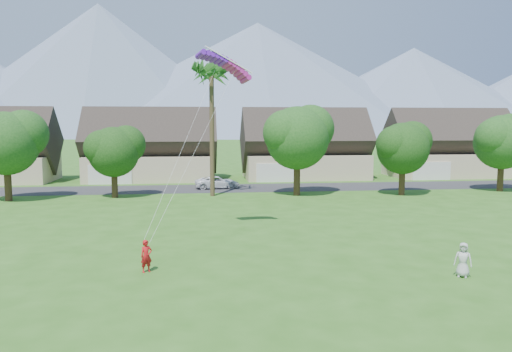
{
  "coord_description": "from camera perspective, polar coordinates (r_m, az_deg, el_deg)",
  "views": [
    {
      "loc": [
        -3.28,
        -18.34,
        6.79
      ],
      "look_at": [
        0.0,
        10.0,
        3.8
      ],
      "focal_mm": 35.0,
      "sensor_mm": 36.0,
      "label": 1
    }
  ],
  "objects": [
    {
      "name": "street",
      "position": [
        52.88,
        -2.99,
        -1.4
      ],
      "size": [
        90.0,
        7.0,
        0.01
      ],
      "primitive_type": "cube",
      "color": "#2D2D30",
      "rests_on": "ground"
    },
    {
      "name": "parafoil_kite",
      "position": [
        30.45,
        -3.53,
        12.78
      ],
      "size": [
        3.6,
        1.44,
        0.5
      ],
      "rotation": [
        0.0,
        0.0,
        0.29
      ],
      "color": "#6A1AC4",
      "rests_on": "ground"
    },
    {
      "name": "tree_row",
      "position": [
        46.34,
        -3.96,
        3.62
      ],
      "size": [
        62.27,
        6.67,
        8.45
      ],
      "color": "#47301C",
      "rests_on": "ground"
    },
    {
      "name": "fan_palm",
      "position": [
        47.12,
        -5.12,
        12.06
      ],
      "size": [
        3.0,
        3.0,
        13.8
      ],
      "color": "#4C3D26",
      "rests_on": "ground"
    },
    {
      "name": "parked_car",
      "position": [
        52.73,
        -4.46,
        -0.73
      ],
      "size": [
        4.86,
        2.65,
        1.29
      ],
      "primitive_type": "imported",
      "rotation": [
        0.0,
        0.0,
        1.68
      ],
      "color": "white",
      "rests_on": "ground"
    },
    {
      "name": "kite_flyer",
      "position": [
        23.68,
        -12.43,
        -8.93
      ],
      "size": [
        0.65,
        0.58,
        1.5
      ],
      "primitive_type": "imported",
      "rotation": [
        0.0,
        0.0,
        0.5
      ],
      "color": "red",
      "rests_on": "ground"
    },
    {
      "name": "mountain_ridge",
      "position": [
        279.56,
        -3.84,
        10.54
      ],
      "size": [
        540.0,
        240.0,
        70.0
      ],
      "color": "slate",
      "rests_on": "ground"
    },
    {
      "name": "ground",
      "position": [
        19.83,
        3.43,
        -14.05
      ],
      "size": [
        500.0,
        500.0,
        0.0
      ],
      "primitive_type": "plane",
      "color": "#2D6019",
      "rests_on": "ground"
    },
    {
      "name": "watcher",
      "position": [
        24.26,
        22.59,
        -8.84
      ],
      "size": [
        0.91,
        0.83,
        1.55
      ],
      "primitive_type": "imported",
      "rotation": [
        0.0,
        0.0,
        -0.58
      ],
      "color": "beige",
      "rests_on": "ground"
    },
    {
      "name": "houses_row",
      "position": [
        61.54,
        -3.08,
        2.85
      ],
      "size": [
        72.75,
        8.19,
        8.86
      ],
      "color": "beige",
      "rests_on": "ground"
    }
  ]
}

